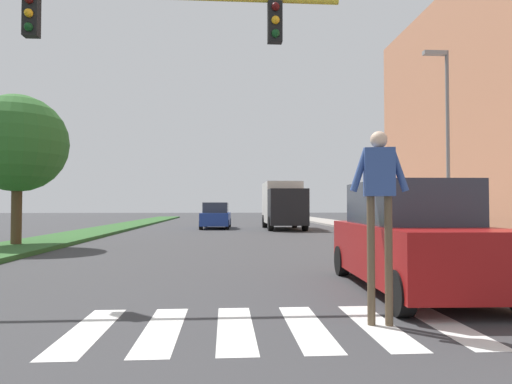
# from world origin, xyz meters

# --- Properties ---
(ground_plane) EXTENTS (140.00, 140.00, 0.00)m
(ground_plane) POSITION_xyz_m (0.00, 30.00, 0.00)
(ground_plane) COLOR #38383A
(crosswalk) EXTENTS (4.95, 2.20, 0.01)m
(crosswalk) POSITION_xyz_m (0.00, 7.21, 0.00)
(crosswalk) COLOR silver
(crosswalk) RESTS_ON ground_plane
(median_strip) EXTENTS (2.69, 64.00, 0.15)m
(median_strip) POSITION_xyz_m (-7.78, 28.00, 0.07)
(median_strip) COLOR #2D5B28
(median_strip) RESTS_ON ground_plane
(tree_mid) EXTENTS (3.53, 3.53, 5.41)m
(tree_mid) POSITION_xyz_m (-8.12, 18.40, 3.78)
(tree_mid) COLOR #4C3823
(tree_mid) RESTS_ON median_strip
(sidewalk_right) EXTENTS (3.00, 64.00, 0.15)m
(sidewalk_right) POSITION_xyz_m (8.64, 28.00, 0.07)
(sidewalk_right) COLOR #9E9991
(sidewalk_right) RESTS_ON ground_plane
(traffic_light_gantry) EXTENTS (8.46, 0.30, 6.00)m
(traffic_light_gantry) POSITION_xyz_m (-4.28, 10.17, 4.34)
(traffic_light_gantry) COLOR gold
(traffic_light_gantry) RESTS_ON median_strip
(street_lamp_right) EXTENTS (1.02, 0.24, 7.50)m
(street_lamp_right) POSITION_xyz_m (8.04, 18.61, 4.59)
(street_lamp_right) COLOR slate
(street_lamp_right) RESTS_ON sidewalk_right
(pedestrian_performer) EXTENTS (0.75, 0.31, 2.49)m
(pedestrian_performer) POSITION_xyz_m (1.40, 7.22, 1.66)
(pedestrian_performer) COLOR brown
(pedestrian_performer) RESTS_ON ground_plane
(suv_crossing) EXTENTS (2.12, 4.67, 1.97)m
(suv_crossing) POSITION_xyz_m (2.79, 9.53, 0.93)
(suv_crossing) COLOR maroon
(suv_crossing) RESTS_ON ground_plane
(sedan_midblock) EXTENTS (2.07, 4.43, 1.74)m
(sedan_midblock) POSITION_xyz_m (-1.21, 32.04, 0.80)
(sedan_midblock) COLOR navy
(sedan_midblock) RESTS_ON ground_plane
(truck_box_delivery) EXTENTS (2.40, 6.20, 3.10)m
(truck_box_delivery) POSITION_xyz_m (3.21, 30.98, 1.63)
(truck_box_delivery) COLOR black
(truck_box_delivery) RESTS_ON ground_plane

